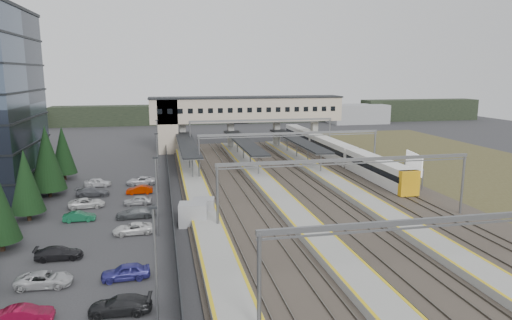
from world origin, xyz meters
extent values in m
plane|color=#2B2B2D|center=(0.00, 0.00, 0.00)|extent=(220.00, 220.00, 0.00)
cylinder|color=black|center=(-22.00, -9.00, 0.60)|extent=(0.44, 0.44, 1.20)
cylinder|color=black|center=(-22.00, 0.00, 0.60)|extent=(0.44, 0.44, 1.20)
cone|color=black|center=(-22.00, 0.00, 4.50)|extent=(3.64, 3.64, 7.00)
cylinder|color=black|center=(-22.00, 10.00, 0.60)|extent=(0.44, 0.44, 1.20)
cone|color=black|center=(-22.00, 10.00, 5.25)|extent=(4.42, 4.42, 8.50)
cylinder|color=black|center=(-22.00, 20.00, 0.60)|extent=(0.44, 0.44, 1.20)
cone|color=black|center=(-22.00, 20.00, 4.60)|extent=(3.74, 3.74, 7.20)
imported|color=maroon|center=(-16.50, -22.70, 0.58)|extent=(3.59, 1.35, 1.17)
imported|color=#B3B4B7|center=(-16.50, -17.40, 0.58)|extent=(4.25, 2.15, 1.15)
imported|color=black|center=(-16.50, -12.10, 0.58)|extent=(4.01, 1.65, 1.16)
imported|color=#135233|center=(-16.50, -1.50, 0.56)|extent=(3.41, 1.23, 1.12)
imported|color=silver|center=(-16.50, 3.80, 0.59)|extent=(4.39, 2.35, 1.17)
imported|color=#4F5156|center=(-16.50, 9.10, 0.61)|extent=(4.32, 1.98, 1.23)
imported|color=silver|center=(-16.50, 14.40, 0.63)|extent=(3.79, 1.81, 1.25)
imported|color=black|center=(-10.50, -22.70, 0.61)|extent=(4.37, 2.08, 1.23)
imported|color=navy|center=(-10.50, -17.40, 0.64)|extent=(3.86, 1.76, 1.29)
imported|color=silver|center=(-10.50, -6.80, 0.56)|extent=(4.15, 2.11, 1.12)
imported|color=#4A4E50|center=(-10.50, -1.50, 0.63)|extent=(4.42, 1.94, 1.26)
imported|color=#A0A1A4|center=(-10.50, 3.80, 0.59)|extent=(3.45, 1.42, 1.17)
imported|color=#991D00|center=(-10.50, 9.10, 0.58)|extent=(3.52, 1.27, 1.16)
imported|color=silver|center=(-10.50, 14.40, 0.58)|extent=(4.22, 2.01, 1.16)
cylinder|color=slate|center=(-8.00, -25.00, 4.00)|extent=(0.16, 0.16, 8.00)
cube|color=black|center=(-8.00, -25.00, 8.00)|extent=(0.50, 0.25, 0.15)
cylinder|color=slate|center=(-8.00, -8.00, 4.00)|extent=(0.16, 0.16, 8.00)
cube|color=black|center=(-8.00, -8.00, 8.00)|extent=(0.50, 0.25, 0.15)
cylinder|color=slate|center=(-8.00, 10.00, 4.00)|extent=(0.16, 0.16, 8.00)
cube|color=black|center=(-8.00, 10.00, 8.00)|extent=(0.50, 0.25, 0.15)
cylinder|color=slate|center=(-8.00, 28.00, 4.00)|extent=(0.16, 0.16, 8.00)
cube|color=black|center=(-8.00, 28.00, 8.00)|extent=(0.50, 0.25, 0.15)
cube|color=#26282B|center=(-6.50, 5.00, 1.00)|extent=(0.08, 90.00, 2.00)
cube|color=gray|center=(-4.33, -5.44, 1.23)|extent=(3.22, 2.53, 2.47)
cube|color=gray|center=(-2.95, -2.73, 1.08)|extent=(2.66, 2.34, 2.16)
cube|color=#332E26|center=(12.00, 5.00, 0.10)|extent=(34.00, 90.00, 0.20)
cube|color=#59544C|center=(-0.72, 5.00, 0.28)|extent=(0.08, 90.00, 0.14)
cube|color=#59544C|center=(0.72, 5.00, 0.28)|extent=(0.08, 90.00, 0.14)
cube|color=#59544C|center=(3.28, 5.00, 0.28)|extent=(0.08, 90.00, 0.14)
cube|color=#59544C|center=(4.72, 5.00, 0.28)|extent=(0.08, 90.00, 0.14)
cube|color=#59544C|center=(9.28, 5.00, 0.28)|extent=(0.08, 90.00, 0.14)
cube|color=#59544C|center=(10.72, 5.00, 0.28)|extent=(0.08, 90.00, 0.14)
cube|color=#59544C|center=(13.28, 5.00, 0.28)|extent=(0.08, 90.00, 0.14)
cube|color=#59544C|center=(14.72, 5.00, 0.28)|extent=(0.08, 90.00, 0.14)
cube|color=#59544C|center=(19.28, 5.00, 0.28)|extent=(0.08, 90.00, 0.14)
cube|color=#59544C|center=(20.72, 5.00, 0.28)|extent=(0.08, 90.00, 0.14)
cube|color=#59544C|center=(23.28, 5.00, 0.28)|extent=(0.08, 90.00, 0.14)
cube|color=#59544C|center=(24.72, 5.00, 0.28)|extent=(0.08, 90.00, 0.14)
cube|color=gray|center=(-3.00, 5.00, 0.45)|extent=(3.20, 82.00, 0.90)
cube|color=gold|center=(-4.45, 5.00, 0.91)|extent=(0.25, 82.00, 0.02)
cube|color=gold|center=(-1.55, 5.00, 0.91)|extent=(0.25, 82.00, 0.02)
cube|color=gray|center=(7.00, 5.00, 0.45)|extent=(3.20, 82.00, 0.90)
cube|color=gold|center=(5.55, 5.00, 0.91)|extent=(0.25, 82.00, 0.02)
cube|color=gold|center=(8.45, 5.00, 0.91)|extent=(0.25, 82.00, 0.02)
cube|color=gray|center=(17.00, 5.00, 0.45)|extent=(3.20, 82.00, 0.90)
cube|color=gold|center=(15.55, 5.00, 0.91)|extent=(0.25, 82.00, 0.02)
cube|color=gold|center=(18.45, 5.00, 0.91)|extent=(0.25, 82.00, 0.02)
cube|color=black|center=(-3.00, 27.00, 4.00)|extent=(3.00, 30.00, 0.25)
cube|color=slate|center=(-3.00, 27.00, 3.85)|extent=(3.10, 30.00, 0.12)
cylinder|color=slate|center=(-3.00, 14.00, 2.40)|extent=(0.20, 0.20, 3.10)
cylinder|color=slate|center=(-3.00, 20.50, 2.40)|extent=(0.20, 0.20, 3.10)
cylinder|color=slate|center=(-3.00, 27.00, 2.40)|extent=(0.20, 0.20, 3.10)
cylinder|color=slate|center=(-3.00, 33.50, 2.40)|extent=(0.20, 0.20, 3.10)
cylinder|color=slate|center=(-3.00, 40.00, 2.40)|extent=(0.20, 0.20, 3.10)
cube|color=black|center=(7.00, 27.00, 4.00)|extent=(3.00, 30.00, 0.25)
cube|color=slate|center=(7.00, 27.00, 3.85)|extent=(3.10, 30.00, 0.12)
cylinder|color=slate|center=(7.00, 14.00, 2.40)|extent=(0.20, 0.20, 3.10)
cylinder|color=slate|center=(7.00, 20.50, 2.40)|extent=(0.20, 0.20, 3.10)
cylinder|color=slate|center=(7.00, 27.00, 2.40)|extent=(0.20, 0.20, 3.10)
cylinder|color=slate|center=(7.00, 33.50, 2.40)|extent=(0.20, 0.20, 3.10)
cylinder|color=slate|center=(7.00, 40.00, 2.40)|extent=(0.20, 0.20, 3.10)
cube|color=black|center=(17.00, 27.00, 4.00)|extent=(3.00, 30.00, 0.25)
cube|color=slate|center=(17.00, 27.00, 3.85)|extent=(3.10, 30.00, 0.12)
cylinder|color=slate|center=(17.00, 14.00, 2.40)|extent=(0.20, 0.20, 3.10)
cylinder|color=slate|center=(17.00, 20.50, 2.40)|extent=(0.20, 0.20, 3.10)
cylinder|color=slate|center=(17.00, 27.00, 2.40)|extent=(0.20, 0.20, 3.10)
cylinder|color=slate|center=(17.00, 33.50, 2.40)|extent=(0.20, 0.20, 3.10)
cylinder|color=slate|center=(17.00, 40.00, 2.40)|extent=(0.20, 0.20, 3.10)
cube|color=#BCAB91|center=(10.50, 42.00, 8.50)|extent=(40.00, 6.00, 5.00)
cube|color=black|center=(10.50, 42.00, 11.05)|extent=(40.40, 6.40, 0.30)
cube|color=#BCAB91|center=(-6.00, 42.00, 5.50)|extent=(4.00, 6.00, 11.00)
cube|color=black|center=(-7.50, 38.98, 8.60)|extent=(1.00, 0.06, 1.00)
cube|color=black|center=(-5.50, 38.98, 8.60)|extent=(1.00, 0.06, 1.00)
cube|color=black|center=(-3.50, 38.98, 8.60)|extent=(1.00, 0.06, 1.00)
cube|color=black|center=(-1.50, 38.98, 8.60)|extent=(1.00, 0.06, 1.00)
cube|color=black|center=(0.50, 38.98, 8.60)|extent=(1.00, 0.06, 1.00)
cube|color=black|center=(2.50, 38.98, 8.60)|extent=(1.00, 0.06, 1.00)
cube|color=black|center=(4.50, 38.98, 8.60)|extent=(1.00, 0.06, 1.00)
cube|color=black|center=(6.50, 38.98, 8.60)|extent=(1.00, 0.06, 1.00)
cube|color=black|center=(8.50, 38.98, 8.60)|extent=(1.00, 0.06, 1.00)
cube|color=black|center=(10.50, 38.98, 8.60)|extent=(1.00, 0.06, 1.00)
cube|color=black|center=(12.50, 38.98, 8.60)|extent=(1.00, 0.06, 1.00)
cube|color=black|center=(14.50, 38.98, 8.60)|extent=(1.00, 0.06, 1.00)
cube|color=black|center=(16.50, 38.98, 8.60)|extent=(1.00, 0.06, 1.00)
cube|color=black|center=(18.50, 38.98, 8.60)|extent=(1.00, 0.06, 1.00)
cube|color=black|center=(20.50, 38.98, 8.60)|extent=(1.00, 0.06, 1.00)
cube|color=black|center=(22.50, 38.98, 8.60)|extent=(1.00, 0.06, 1.00)
cube|color=black|center=(24.50, 38.98, 8.60)|extent=(1.00, 0.06, 1.00)
cube|color=black|center=(26.50, 38.98, 8.60)|extent=(1.00, 0.06, 1.00)
cube|color=black|center=(28.50, 38.98, 8.60)|extent=(1.00, 0.06, 1.00)
cube|color=gray|center=(-4.50, 42.00, 3.00)|extent=(1.20, 1.60, 6.00)
cube|color=gray|center=(-3.00, 42.00, 3.00)|extent=(1.20, 1.60, 6.00)
cube|color=gray|center=(7.00, 42.00, 3.00)|extent=(1.20, 1.60, 6.00)
cube|color=gray|center=(17.00, 42.00, 3.00)|extent=(1.20, 1.60, 6.00)
cube|color=gray|center=(25.50, 42.00, 3.00)|extent=(1.20, 1.60, 6.00)
cylinder|color=slate|center=(-2.00, -28.00, 3.50)|extent=(0.28, 0.28, 7.00)
cube|color=slate|center=(12.00, -28.00, 7.00)|extent=(28.40, 0.25, 0.35)
cube|color=slate|center=(12.00, -28.00, 6.60)|extent=(28.40, 0.12, 0.12)
cylinder|color=slate|center=(-2.00, -8.00, 3.50)|extent=(0.28, 0.28, 7.00)
cylinder|color=slate|center=(26.00, -8.00, 3.50)|extent=(0.28, 0.28, 7.00)
cube|color=slate|center=(12.00, -8.00, 7.00)|extent=(28.40, 0.25, 0.35)
cube|color=slate|center=(12.00, -8.00, 6.60)|extent=(28.40, 0.12, 0.12)
cylinder|color=slate|center=(-2.00, 14.00, 3.50)|extent=(0.28, 0.28, 7.00)
cylinder|color=slate|center=(26.00, 14.00, 3.50)|extent=(0.28, 0.28, 7.00)
cube|color=slate|center=(12.00, 14.00, 7.00)|extent=(28.40, 0.25, 0.35)
cube|color=slate|center=(12.00, 14.00, 6.60)|extent=(28.40, 0.12, 0.12)
cylinder|color=slate|center=(-2.00, 34.00, 3.50)|extent=(0.28, 0.28, 7.00)
cylinder|color=slate|center=(26.00, 34.00, 3.50)|extent=(0.28, 0.28, 7.00)
cube|color=slate|center=(12.00, 34.00, 7.00)|extent=(28.40, 0.25, 0.35)
cube|color=slate|center=(12.00, 34.00, 6.60)|extent=(28.40, 0.12, 0.12)
cube|color=silver|center=(24.00, 8.77, 1.95)|extent=(2.61, 18.01, 3.35)
cube|color=black|center=(24.00, 8.77, 2.33)|extent=(2.66, 17.41, 0.84)
cube|color=slate|center=(24.00, 8.77, 0.51)|extent=(2.23, 16.61, 0.47)
cube|color=silver|center=(24.00, 27.38, 1.95)|extent=(2.61, 18.01, 3.35)
cube|color=black|center=(24.00, 27.38, 2.33)|extent=(2.66, 17.41, 0.84)
cube|color=slate|center=(24.00, 27.38, 0.51)|extent=(2.23, 16.61, 0.47)
cube|color=silver|center=(24.00, 45.99, 1.95)|extent=(2.61, 18.01, 3.35)
cube|color=black|center=(24.00, 45.99, 2.33)|extent=(2.66, 17.41, 0.84)
cube|color=slate|center=(24.00, 45.99, 0.51)|extent=(2.23, 16.61, 0.47)
cube|color=gold|center=(24.00, -0.14, 1.95)|extent=(2.62, 0.90, 3.35)
cylinder|color=slate|center=(27.70, 2.69, 1.55)|extent=(0.20, 0.20, 3.10)
cylinder|color=slate|center=(27.70, 7.51, 1.55)|extent=(0.20, 0.20, 3.10)
cube|color=white|center=(27.70, 5.10, 3.46)|extent=(1.07, 5.77, 2.91)
cube|color=black|center=(-10.00, 95.00, 3.00)|extent=(60.00, 8.00, 6.00)
cube|color=black|center=(40.00, 95.00, 2.50)|extent=(50.00, 8.00, 5.00)
cube|color=black|center=(80.00, 90.00, 3.50)|extent=(40.00, 8.00, 7.00)
cube|color=gray|center=(55.00, 85.00, 3.00)|extent=(18.00, 10.00, 6.00)
camera|label=1|loc=(-7.31, -52.46, 16.10)|focal=32.00mm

